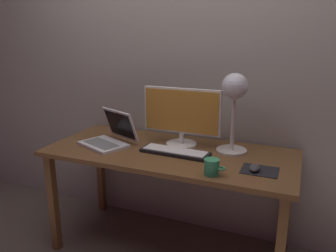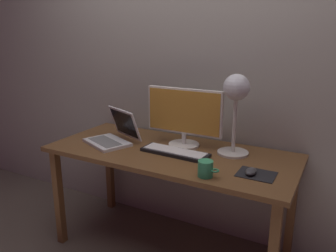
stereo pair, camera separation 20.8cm
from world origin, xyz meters
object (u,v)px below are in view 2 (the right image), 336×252
object	(u,v)px
monitor	(184,115)
mouse	(251,171)
desk_lamp	(236,97)
coffee_mug	(206,169)
keyboard_main	(175,152)
laptop	(115,133)

from	to	relation	value
monitor	mouse	bearing A→B (deg)	-26.17
desk_lamp	coffee_mug	world-z (taller)	desk_lamp
monitor	mouse	size ratio (longest dim) A/B	5.52
monitor	keyboard_main	size ratio (longest dim) A/B	1.19
monitor	coffee_mug	world-z (taller)	monitor
mouse	coffee_mug	bearing A→B (deg)	-146.88
keyboard_main	laptop	xyz separation A→B (m)	(-0.47, 0.02, 0.05)
keyboard_main	desk_lamp	world-z (taller)	desk_lamp
keyboard_main	desk_lamp	distance (m)	0.51
laptop	coffee_mug	distance (m)	0.81
laptop	mouse	bearing A→B (deg)	-6.21
coffee_mug	keyboard_main	bearing A→B (deg)	143.01
mouse	desk_lamp	bearing A→B (deg)	124.94
desk_lamp	laptop	bearing A→B (deg)	-168.62
monitor	coffee_mug	xyz separation A→B (m)	(0.32, -0.39, -0.17)
desk_lamp	mouse	xyz separation A→B (m)	(0.19, -0.27, -0.35)
laptop	desk_lamp	size ratio (longest dim) A/B	0.80
keyboard_main	mouse	size ratio (longest dim) A/B	4.64
desk_lamp	mouse	bearing A→B (deg)	-55.06
keyboard_main	mouse	world-z (taller)	mouse
mouse	coffee_mug	world-z (taller)	coffee_mug
monitor	keyboard_main	world-z (taller)	monitor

